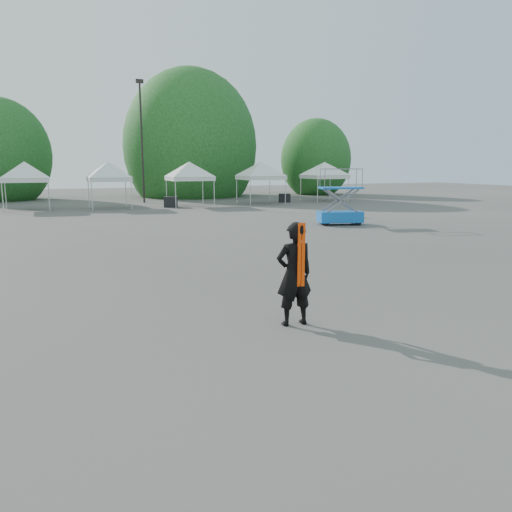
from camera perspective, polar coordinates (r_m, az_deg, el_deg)
name	(u,v)px	position (r m, az deg, el deg)	size (l,w,h in m)	color
ground	(271,305)	(11.29, 1.76, -5.65)	(120.00, 120.00, 0.00)	#474442
light_pole_east	(142,134)	(42.60, -12.94, 13.38)	(0.60, 0.25, 9.80)	black
tree_mid_w	(0,155)	(49.99, -27.24, 10.21)	(4.16, 4.16, 6.33)	#382314
tree_mid_e	(191,147)	(50.73, -7.49, 12.28)	(5.12, 5.12, 7.79)	#382314
tree_far_e	(316,160)	(53.85, 6.84, 10.88)	(3.84, 3.84, 5.84)	#382314
tent_d	(24,165)	(38.13, -24.96, 9.37)	(4.27, 4.27, 3.88)	silver
tent_e	(108,165)	(37.56, -16.54, 9.90)	(4.06, 4.06, 3.88)	silver
tent_f	(189,165)	(38.34, -7.64, 10.23)	(4.41, 4.41, 3.88)	silver
tent_g	(261,165)	(40.45, 0.53, 10.33)	(4.51, 4.51, 3.88)	silver
tent_h	(325,165)	(43.83, 7.85, 10.24)	(4.50, 4.50, 3.88)	silver
man	(294,274)	(9.73, 4.39, -2.06)	(0.77, 0.52, 2.05)	black
scissor_lift	(340,197)	(26.53, 9.62, 6.70)	(2.48, 1.69, 2.91)	#0D59B4
crate_mid	(171,202)	(37.64, -9.72, 6.11)	(1.01, 0.78, 0.78)	black
crate_east	(285,198)	(42.17, 3.28, 6.64)	(0.91, 0.71, 0.71)	black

